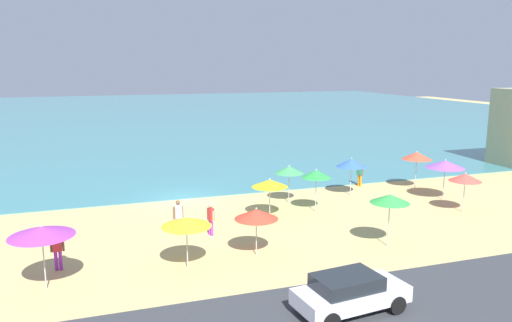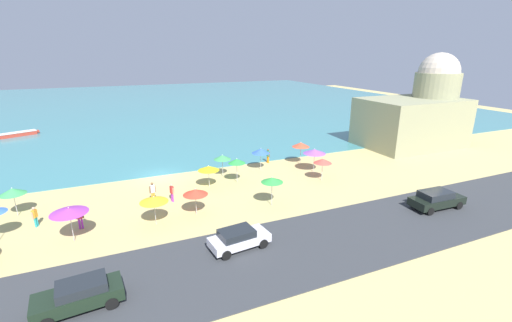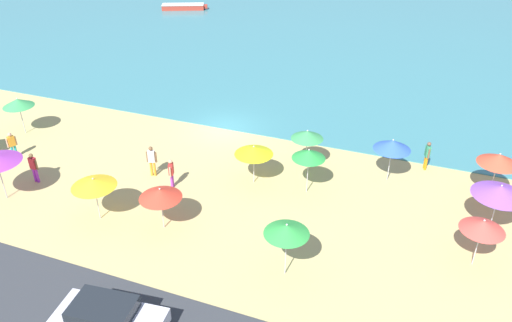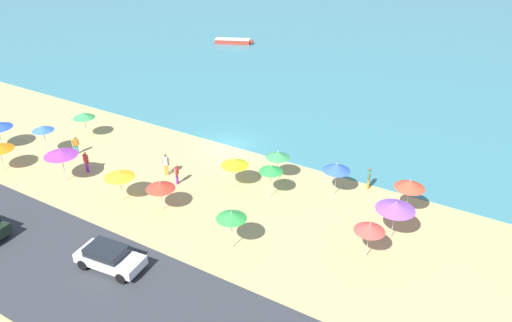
% 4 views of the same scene
% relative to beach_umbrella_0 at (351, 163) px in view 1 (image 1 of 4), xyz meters
% --- Properties ---
extents(ground_plane, '(160.00, 160.00, 0.00)m').
position_rel_beach_umbrella_0_xyz_m(ground_plane, '(-10.69, 2.43, -2.16)').
color(ground_plane, tan).
extents(sea, '(150.00, 110.00, 0.05)m').
position_rel_beach_umbrella_0_xyz_m(sea, '(-10.69, 57.43, -2.14)').
color(sea, teal).
rests_on(sea, ground_plane).
extents(beach_umbrella_0, '(1.95, 1.95, 2.49)m').
position_rel_beach_umbrella_0_xyz_m(beach_umbrella_0, '(0.00, 0.00, 0.00)').
color(beach_umbrella_0, '#B2B2B7').
rests_on(beach_umbrella_0, ground_plane).
extents(beach_umbrella_1, '(1.83, 1.83, 2.35)m').
position_rel_beach_umbrella_0_xyz_m(beach_umbrella_1, '(4.35, -5.44, -0.11)').
color(beach_umbrella_1, '#B2B2B7').
rests_on(beach_umbrella_1, ground_plane).
extents(beach_umbrella_2, '(2.44, 2.44, 2.56)m').
position_rel_beach_umbrella_0_xyz_m(beach_umbrella_2, '(-17.96, -8.65, 0.15)').
color(beach_umbrella_2, '#B2B2B7').
rests_on(beach_umbrella_2, ground_plane).
extents(beach_umbrella_4, '(1.78, 1.78, 2.36)m').
position_rel_beach_umbrella_0_xyz_m(beach_umbrella_4, '(-4.50, -0.31, -0.10)').
color(beach_umbrella_4, '#B2B2B7').
rests_on(beach_umbrella_4, ground_plane).
extents(beach_umbrella_5, '(2.10, 2.10, 2.30)m').
position_rel_beach_umbrella_0_xyz_m(beach_umbrella_5, '(-12.43, -8.40, -0.12)').
color(beach_umbrella_5, '#B2B2B7').
rests_on(beach_umbrella_5, ground_plane).
extents(beach_umbrella_7, '(1.70, 1.70, 2.54)m').
position_rel_beach_umbrella_0_xyz_m(beach_umbrella_7, '(-3.77, -2.64, 0.08)').
color(beach_umbrella_7, '#B2B2B7').
rests_on(beach_umbrella_7, ground_plane).
extents(beach_umbrella_8, '(2.42, 2.42, 2.60)m').
position_rel_beach_umbrella_0_xyz_m(beach_umbrella_8, '(5.04, -2.85, 0.13)').
color(beach_umbrella_8, '#B2B2B7').
rests_on(beach_umbrella_8, ground_plane).
extents(beach_umbrella_9, '(1.97, 1.97, 2.21)m').
position_rel_beach_umbrella_0_xyz_m(beach_umbrella_9, '(-9.21, -7.92, -0.24)').
color(beach_umbrella_9, '#B2B2B7').
rests_on(beach_umbrella_9, ground_plane).
extents(beach_umbrella_11, '(1.85, 1.85, 2.59)m').
position_rel_beach_umbrella_0_xyz_m(beach_umbrella_11, '(-2.94, -8.84, 0.15)').
color(beach_umbrella_11, '#B2B2B7').
rests_on(beach_umbrella_11, ground_plane).
extents(beach_umbrella_12, '(2.00, 2.00, 2.65)m').
position_rel_beach_umbrella_0_xyz_m(beach_umbrella_12, '(5.08, 0.08, 0.16)').
color(beach_umbrella_12, '#B2B2B7').
rests_on(beach_umbrella_12, ground_plane).
extents(beach_umbrella_13, '(2.03, 2.03, 2.23)m').
position_rel_beach_umbrella_0_xyz_m(beach_umbrella_13, '(-6.67, -2.77, -0.22)').
color(beach_umbrella_13, '#B2B2B7').
rests_on(beach_umbrella_13, ground_plane).
extents(bather_1, '(0.57, 0.23, 1.73)m').
position_rel_beach_umbrella_0_xyz_m(bather_1, '(-17.58, -6.88, -1.19)').
color(bather_1, purple).
rests_on(bather_1, ground_plane).
extents(bather_2, '(0.32, 0.55, 1.70)m').
position_rel_beach_umbrella_0_xyz_m(bather_2, '(1.80, 1.92, -1.21)').
color(bather_2, orange).
rests_on(bather_2, ground_plane).
extents(bather_3, '(0.55, 0.31, 1.80)m').
position_rel_beach_umbrella_0_xyz_m(bather_3, '(-12.06, -4.09, -1.15)').
color(bather_3, orange).
rests_on(bather_3, ground_plane).
extents(bather_4, '(0.32, 0.55, 1.65)m').
position_rel_beach_umbrella_0_xyz_m(bather_4, '(-10.53, -4.71, -1.24)').
color(bather_4, purple).
rests_on(bather_4, ground_plane).
extents(parked_car_2, '(4.11, 2.18, 1.36)m').
position_rel_beach_umbrella_0_xyz_m(parked_car_2, '(-7.88, -14.04, -1.37)').
color(parked_car_2, silver).
rests_on(parked_car_2, coastal_road).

